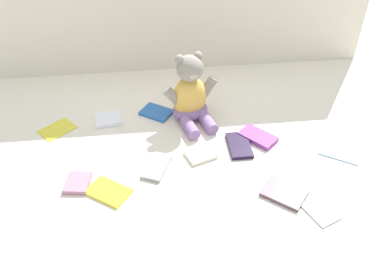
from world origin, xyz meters
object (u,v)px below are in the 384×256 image
at_px(book_case_3, 57,129).
at_px(book_case_11, 157,167).
at_px(book_case_5, 340,152).
at_px(book_case_7, 239,145).
at_px(book_case_6, 156,112).
at_px(book_case_8, 284,193).
at_px(teddy_bear, 190,96).
at_px(book_case_4, 109,192).
at_px(book_case_0, 201,155).
at_px(book_case_2, 108,119).
at_px(book_case_10, 258,137).
at_px(book_case_9, 320,211).
at_px(book_case_1, 78,183).

height_order(book_case_3, book_case_11, book_case_11).
xyz_separation_m(book_case_5, book_case_7, (-0.35, 0.07, 0.00)).
bearing_deg(book_case_6, book_case_3, -46.58).
bearing_deg(book_case_3, book_case_7, -144.61).
distance_m(book_case_3, book_case_8, 0.87).
bearing_deg(book_case_8, teddy_bear, -111.09).
bearing_deg(book_case_4, book_case_3, -113.71).
relative_size(book_case_0, book_case_5, 0.72).
height_order(book_case_2, book_case_10, same).
distance_m(teddy_bear, book_case_5, 0.58).
height_order(teddy_bear, book_case_10, teddy_bear).
bearing_deg(book_case_11, book_case_9, 176.48).
distance_m(book_case_5, book_case_7, 0.35).
relative_size(book_case_7, book_case_9, 1.28).
distance_m(teddy_bear, book_case_3, 0.52).
bearing_deg(book_case_4, book_case_11, 156.67).
xyz_separation_m(book_case_1, book_case_3, (-0.11, 0.30, -0.00)).
height_order(book_case_4, book_case_11, book_case_11).
bearing_deg(book_case_2, book_case_7, -120.09).
height_order(book_case_8, book_case_9, book_case_8).
xyz_separation_m(book_case_3, book_case_8, (0.76, -0.42, 0.00)).
height_order(book_case_0, book_case_11, book_case_0).
bearing_deg(book_case_10, book_case_9, -116.33).
relative_size(book_case_5, book_case_7, 0.99).
relative_size(book_case_1, book_case_3, 0.74).
bearing_deg(book_case_10, book_case_4, 158.93).
distance_m(book_case_5, book_case_8, 0.30).
distance_m(book_case_1, book_case_11, 0.26).
height_order(book_case_10, book_case_11, book_case_10).
height_order(book_case_2, book_case_11, book_case_2).
distance_m(book_case_2, book_case_4, 0.38).
height_order(book_case_1, book_case_2, book_case_2).
height_order(book_case_7, book_case_8, book_case_7).
relative_size(teddy_bear, book_case_9, 2.56).
bearing_deg(book_case_9, book_case_11, -49.30).
relative_size(book_case_1, book_case_7, 0.67).
xyz_separation_m(book_case_5, book_case_9, (-0.17, -0.25, 0.00)).
bearing_deg(book_case_5, book_case_3, 109.14).
bearing_deg(book_case_5, book_case_11, 123.27).
height_order(book_case_8, book_case_11, same).
xyz_separation_m(book_case_0, book_case_2, (-0.33, 0.24, 0.00)).
distance_m(book_case_0, book_case_11, 0.16).
height_order(book_case_6, book_case_9, book_case_6).
xyz_separation_m(book_case_1, book_case_2, (0.08, 0.33, 0.00)).
relative_size(book_case_0, book_case_8, 0.76).
xyz_separation_m(book_case_1, book_case_5, (0.90, 0.05, -0.00)).
xyz_separation_m(teddy_bear, book_case_4, (-0.30, -0.37, -0.10)).
bearing_deg(book_case_5, book_case_8, 156.63).
height_order(book_case_0, book_case_3, book_case_0).
xyz_separation_m(book_case_3, book_case_6, (0.38, 0.06, 0.00)).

